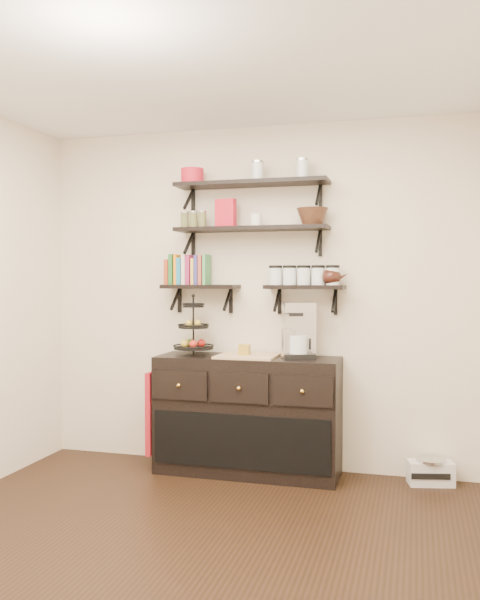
# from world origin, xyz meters

# --- Properties ---
(floor) EXTENTS (3.50, 3.50, 0.00)m
(floor) POSITION_xyz_m (0.00, 0.00, 0.00)
(floor) COLOR black
(floor) RESTS_ON ground
(ceiling) EXTENTS (3.50, 3.50, 0.02)m
(ceiling) POSITION_xyz_m (0.00, 0.00, 2.70)
(ceiling) COLOR white
(ceiling) RESTS_ON back_wall
(back_wall) EXTENTS (3.50, 0.02, 2.70)m
(back_wall) POSITION_xyz_m (0.00, 1.75, 1.35)
(back_wall) COLOR silver
(back_wall) RESTS_ON ground
(shelf_top) EXTENTS (1.20, 0.27, 0.23)m
(shelf_top) POSITION_xyz_m (0.00, 1.62, 2.23)
(shelf_top) COLOR black
(shelf_top) RESTS_ON back_wall
(shelf_mid) EXTENTS (1.20, 0.27, 0.23)m
(shelf_mid) POSITION_xyz_m (0.00, 1.62, 1.88)
(shelf_mid) COLOR black
(shelf_mid) RESTS_ON back_wall
(shelf_low_left) EXTENTS (0.60, 0.25, 0.23)m
(shelf_low_left) POSITION_xyz_m (-0.42, 1.63, 1.43)
(shelf_low_left) COLOR black
(shelf_low_left) RESTS_ON back_wall
(shelf_low_right) EXTENTS (0.60, 0.25, 0.23)m
(shelf_low_right) POSITION_xyz_m (0.42, 1.63, 1.43)
(shelf_low_right) COLOR black
(shelf_low_right) RESTS_ON back_wall
(cookbooks) EXTENTS (0.36, 0.15, 0.26)m
(cookbooks) POSITION_xyz_m (-0.51, 1.63, 1.56)
(cookbooks) COLOR #A33A1C
(cookbooks) RESTS_ON shelf_low_left
(glass_canisters) EXTENTS (0.54, 0.10, 0.13)m
(glass_canisters) POSITION_xyz_m (0.41, 1.63, 1.51)
(glass_canisters) COLOR silver
(glass_canisters) RESTS_ON shelf_low_right
(sideboard) EXTENTS (1.40, 0.50, 0.92)m
(sideboard) POSITION_xyz_m (-0.00, 1.51, 0.45)
(sideboard) COLOR black
(sideboard) RESTS_ON floor
(fruit_stand) EXTENTS (0.31, 0.31, 0.45)m
(fruit_stand) POSITION_xyz_m (-0.44, 1.52, 1.06)
(fruit_stand) COLOR black
(fruit_stand) RESTS_ON sideboard
(candle) EXTENTS (0.08, 0.08, 0.08)m
(candle) POSITION_xyz_m (-0.03, 1.51, 0.96)
(candle) COLOR olive
(candle) RESTS_ON sideboard
(coffee_maker) EXTENTS (0.28, 0.29, 0.42)m
(coffee_maker) POSITION_xyz_m (0.39, 1.54, 1.10)
(coffee_maker) COLOR black
(coffee_maker) RESTS_ON sideboard
(thermal_carafe) EXTENTS (0.11, 0.11, 0.22)m
(thermal_carafe) POSITION_xyz_m (0.32, 1.49, 1.01)
(thermal_carafe) COLOR silver
(thermal_carafe) RESTS_ON sideboard
(apron) EXTENTS (0.04, 0.27, 0.64)m
(apron) POSITION_xyz_m (-0.73, 1.41, 0.46)
(apron) COLOR maroon
(apron) RESTS_ON sideboard
(radio) EXTENTS (0.35, 0.25, 0.19)m
(radio) POSITION_xyz_m (1.35, 1.61, 0.09)
(radio) COLOR silver
(radio) RESTS_ON floor
(recipe_box) EXTENTS (0.17, 0.09, 0.22)m
(recipe_box) POSITION_xyz_m (-0.21, 1.61, 2.01)
(recipe_box) COLOR red
(recipe_box) RESTS_ON shelf_mid
(walnut_bowl) EXTENTS (0.24, 0.24, 0.13)m
(walnut_bowl) POSITION_xyz_m (0.48, 1.61, 1.96)
(walnut_bowl) COLOR black
(walnut_bowl) RESTS_ON shelf_mid
(ramekins) EXTENTS (0.09, 0.09, 0.10)m
(ramekins) POSITION_xyz_m (0.04, 1.61, 1.95)
(ramekins) COLOR white
(ramekins) RESTS_ON shelf_mid
(teapot) EXTENTS (0.22, 0.19, 0.15)m
(teapot) POSITION_xyz_m (0.62, 1.63, 1.52)
(teapot) COLOR #33150F
(teapot) RESTS_ON shelf_low_right
(red_pot) EXTENTS (0.18, 0.18, 0.12)m
(red_pot) POSITION_xyz_m (-0.48, 1.61, 2.31)
(red_pot) COLOR red
(red_pot) RESTS_ON shelf_top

